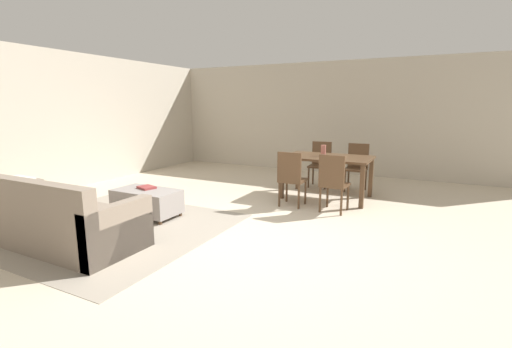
{
  "coord_description": "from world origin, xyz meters",
  "views": [
    {
      "loc": [
        2.1,
        -3.71,
        1.66
      ],
      "look_at": [
        -0.26,
        0.94,
        0.65
      ],
      "focal_mm": 24.95,
      "sensor_mm": 36.0,
      "label": 1
    }
  ],
  "objects_px": {
    "dining_chair_near_left": "(291,176)",
    "dining_chair_far_left": "(320,161)",
    "dining_table": "(327,161)",
    "dining_chair_near_right": "(333,180)",
    "dining_chair_far_right": "(357,164)",
    "vase_centerpiece": "(323,151)",
    "ottoman_table": "(147,201)",
    "book_on_ottoman": "(147,187)",
    "couch": "(55,221)"
  },
  "relations": [
    {
      "from": "couch",
      "to": "dining_chair_far_left",
      "type": "bearing_deg",
      "value": 67.04
    },
    {
      "from": "ottoman_table",
      "to": "dining_chair_near_left",
      "type": "height_order",
      "value": "dining_chair_near_left"
    },
    {
      "from": "book_on_ottoman",
      "to": "dining_chair_near_right",
      "type": "bearing_deg",
      "value": 28.74
    },
    {
      "from": "dining_chair_near_right",
      "to": "dining_chair_far_right",
      "type": "bearing_deg",
      "value": 89.39
    },
    {
      "from": "ottoman_table",
      "to": "vase_centerpiece",
      "type": "distance_m",
      "value": 3.15
    },
    {
      "from": "couch",
      "to": "dining_chair_far_left",
      "type": "relative_size",
      "value": 2.36
    },
    {
      "from": "ottoman_table",
      "to": "dining_table",
      "type": "distance_m",
      "value": 3.16
    },
    {
      "from": "dining_chair_near_left",
      "to": "dining_chair_near_right",
      "type": "bearing_deg",
      "value": -1.86
    },
    {
      "from": "dining_chair_near_right",
      "to": "dining_table",
      "type": "bearing_deg",
      "value": 111.69
    },
    {
      "from": "dining_chair_far_left",
      "to": "dining_chair_far_right",
      "type": "bearing_deg",
      "value": -2.37
    },
    {
      "from": "ottoman_table",
      "to": "vase_centerpiece",
      "type": "bearing_deg",
      "value": 48.87
    },
    {
      "from": "dining_chair_far_right",
      "to": "vase_centerpiece",
      "type": "relative_size",
      "value": 4.63
    },
    {
      "from": "dining_chair_near_left",
      "to": "dining_chair_far_right",
      "type": "relative_size",
      "value": 1.0
    },
    {
      "from": "book_on_ottoman",
      "to": "dining_chair_far_left",
      "type": "bearing_deg",
      "value": 60.27
    },
    {
      "from": "vase_centerpiece",
      "to": "dining_chair_near_right",
      "type": "bearing_deg",
      "value": -63.99
    },
    {
      "from": "ottoman_table",
      "to": "dining_table",
      "type": "height_order",
      "value": "dining_table"
    },
    {
      "from": "vase_centerpiece",
      "to": "book_on_ottoman",
      "type": "distance_m",
      "value": 3.1
    },
    {
      "from": "ottoman_table",
      "to": "dining_chair_far_right",
      "type": "xyz_separation_m",
      "value": [
        2.47,
        3.16,
        0.29
      ]
    },
    {
      "from": "dining_table",
      "to": "dining_chair_far_right",
      "type": "relative_size",
      "value": 1.66
    },
    {
      "from": "dining_chair_far_right",
      "to": "vase_centerpiece",
      "type": "xyz_separation_m",
      "value": [
        -0.44,
        -0.84,
        0.34
      ]
    },
    {
      "from": "couch",
      "to": "book_on_ottoman",
      "type": "distance_m",
      "value": 1.42
    },
    {
      "from": "vase_centerpiece",
      "to": "dining_chair_far_right",
      "type": "bearing_deg",
      "value": 62.22
    },
    {
      "from": "dining_chair_near_left",
      "to": "dining_chair_far_left",
      "type": "height_order",
      "value": "same"
    },
    {
      "from": "book_on_ottoman",
      "to": "dining_chair_far_right",
      "type": "bearing_deg",
      "value": 50.65
    },
    {
      "from": "dining_chair_near_left",
      "to": "vase_centerpiece",
      "type": "xyz_separation_m",
      "value": [
        0.28,
        0.85,
        0.34
      ]
    },
    {
      "from": "dining_chair_far_right",
      "to": "couch",
      "type": "bearing_deg",
      "value": -120.7
    },
    {
      "from": "ottoman_table",
      "to": "book_on_ottoman",
      "type": "bearing_deg",
      "value": 130.3
    },
    {
      "from": "vase_centerpiece",
      "to": "couch",
      "type": "bearing_deg",
      "value": -121.35
    },
    {
      "from": "couch",
      "to": "dining_chair_far_right",
      "type": "relative_size",
      "value": 2.36
    },
    {
      "from": "vase_centerpiece",
      "to": "book_on_ottoman",
      "type": "bearing_deg",
      "value": -132.91
    },
    {
      "from": "dining_chair_near_right",
      "to": "book_on_ottoman",
      "type": "bearing_deg",
      "value": -151.26
    },
    {
      "from": "book_on_ottoman",
      "to": "vase_centerpiece",
      "type": "bearing_deg",
      "value": 47.09
    },
    {
      "from": "dining_chair_near_left",
      "to": "vase_centerpiece",
      "type": "height_order",
      "value": "vase_centerpiece"
    },
    {
      "from": "couch",
      "to": "ottoman_table",
      "type": "relative_size",
      "value": 2.19
    },
    {
      "from": "dining_chair_near_left",
      "to": "vase_centerpiece",
      "type": "distance_m",
      "value": 0.96
    },
    {
      "from": "dining_table",
      "to": "dining_chair_far_left",
      "type": "distance_m",
      "value": 0.97
    },
    {
      "from": "vase_centerpiece",
      "to": "dining_table",
      "type": "bearing_deg",
      "value": -2.32
    },
    {
      "from": "couch",
      "to": "vase_centerpiece",
      "type": "xyz_separation_m",
      "value": [
        2.22,
        3.65,
        0.57
      ]
    },
    {
      "from": "dining_chair_far_right",
      "to": "book_on_ottoman",
      "type": "relative_size",
      "value": 3.54
    },
    {
      "from": "dining_table",
      "to": "dining_chair_far_left",
      "type": "xyz_separation_m",
      "value": [
        -0.39,
        0.87,
        -0.15
      ]
    },
    {
      "from": "dining_chair_near_left",
      "to": "dining_chair_far_right",
      "type": "xyz_separation_m",
      "value": [
        0.72,
        1.69,
        0.0
      ]
    },
    {
      "from": "dining_chair_far_right",
      "to": "vase_centerpiece",
      "type": "height_order",
      "value": "vase_centerpiece"
    },
    {
      "from": "dining_chair_far_left",
      "to": "book_on_ottoman",
      "type": "xyz_separation_m",
      "value": [
        -1.78,
        -3.12,
        -0.09
      ]
    },
    {
      "from": "dining_chair_far_right",
      "to": "book_on_ottoman",
      "type": "xyz_separation_m",
      "value": [
        -2.53,
        -3.09,
        -0.09
      ]
    },
    {
      "from": "vase_centerpiece",
      "to": "book_on_ottoman",
      "type": "xyz_separation_m",
      "value": [
        -2.09,
        -2.25,
        -0.43
      ]
    },
    {
      "from": "dining_chair_near_left",
      "to": "book_on_ottoman",
      "type": "xyz_separation_m",
      "value": [
        -1.81,
        -1.4,
        -0.09
      ]
    },
    {
      "from": "dining_chair_near_left",
      "to": "dining_table",
      "type": "bearing_deg",
      "value": 66.84
    },
    {
      "from": "dining_chair_near_right",
      "to": "vase_centerpiece",
      "type": "bearing_deg",
      "value": 116.01
    },
    {
      "from": "ottoman_table",
      "to": "vase_centerpiece",
      "type": "xyz_separation_m",
      "value": [
        2.03,
        2.32,
        0.63
      ]
    },
    {
      "from": "dining_table",
      "to": "book_on_ottoman",
      "type": "distance_m",
      "value": 3.13
    }
  ]
}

